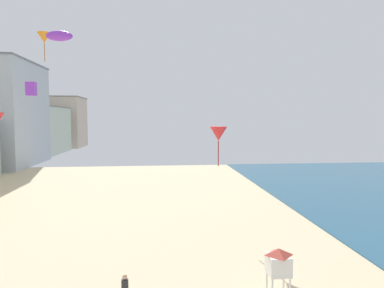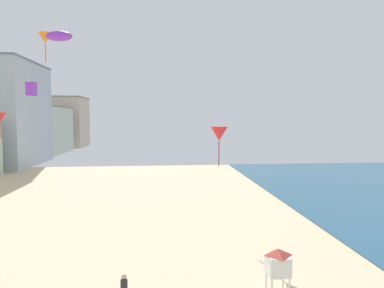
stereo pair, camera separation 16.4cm
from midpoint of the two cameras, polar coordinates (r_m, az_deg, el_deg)
The scene contains 9 objects.
boardwalk_hotel_far at distance 76.92m, azimuth -28.78°, elevation 4.35°, with size 13.76×19.77×19.97m.
boardwalk_hotel_distant at distance 97.78m, azimuth -23.48°, elevation 2.10°, with size 11.47×22.36×12.16m.
boardwalk_hotel_furthest at distance 117.97m, azimuth -20.29°, elevation 3.38°, with size 13.91×15.15×15.79m.
lifeguard_stand at distance 19.22m, azimuth 14.11°, elevation -18.24°, with size 1.10×1.10×2.55m.
kite_red_delta at distance 46.00m, azimuth -28.74°, elevation 3.86°, with size 1.30×1.30×2.97m.
kite_purple_parafoil at distance 20.00m, azimuth -20.69°, elevation 16.16°, with size 1.35×0.38×0.53m.
kite_purple_box at distance 22.33m, azimuth -24.57°, elevation 8.18°, with size 0.50×0.50×0.78m.
kite_orange_delta at distance 30.84m, azimuth -22.74°, elevation 15.67°, with size 0.99×0.99×2.26m.
kite_red_delta_2 at distance 29.20m, azimuth 4.60°, elevation 1.68°, with size 1.46×1.46×3.32m.
Camera 2 is at (5.18, -7.06, 9.15)m, focal length 32.63 mm.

